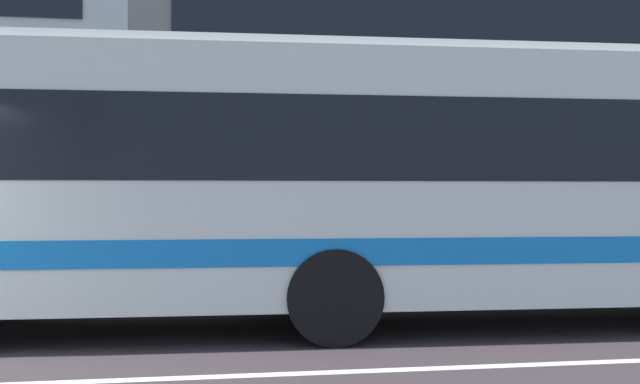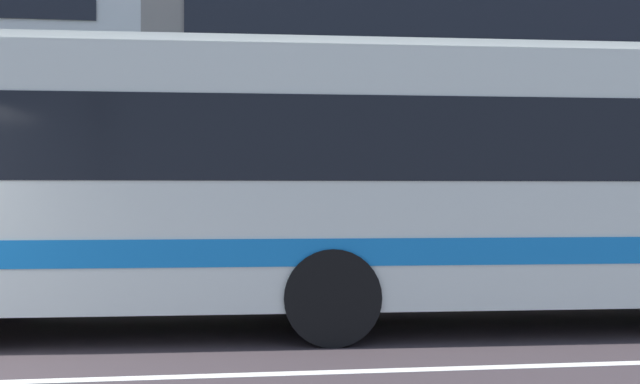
# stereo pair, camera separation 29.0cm
# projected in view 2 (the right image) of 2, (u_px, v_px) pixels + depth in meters

# --- Properties ---
(hedge_row_far) EXTENTS (19.78, 1.10, 0.99)m
(hedge_row_far) POSITION_uv_depth(u_px,v_px,m) (131.00, 262.00, 12.55)
(hedge_row_far) COLOR #2E6337
(hedge_row_far) RESTS_ON ground_plane
(apartment_block_right) EXTENTS (21.92, 9.59, 9.72)m
(apartment_block_right) POSITION_uv_depth(u_px,v_px,m) (550.00, 78.00, 22.43)
(apartment_block_right) COLOR gray
(apartment_block_right) RESTS_ON ground_plane
(transit_bus) EXTENTS (11.43, 2.98, 3.21)m
(transit_bus) POSITION_uv_depth(u_px,v_px,m) (379.00, 176.00, 9.36)
(transit_bus) COLOR silver
(transit_bus) RESTS_ON ground_plane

